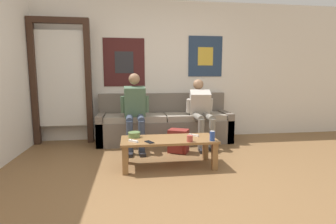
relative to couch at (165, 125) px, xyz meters
name	(u,v)px	position (x,y,z in m)	size (l,w,h in m)	color
ground_plane	(171,188)	(-0.19, -2.00, -0.30)	(18.00, 18.00, 0.00)	brown
wall_back	(152,71)	(-0.19, 0.34, 0.98)	(10.00, 0.07, 2.55)	white
door_frame	(61,75)	(-1.77, 0.12, 0.90)	(1.00, 0.10, 2.15)	#382319
couch	(165,125)	(0.00, 0.00, 0.00)	(2.35, 0.69, 0.86)	#70665B
coffee_table	(169,143)	(-0.12, -1.33, 0.02)	(1.23, 0.53, 0.38)	olive
person_seated_adult	(135,108)	(-0.54, -0.38, 0.37)	(0.47, 0.79, 1.22)	#384256
person_seated_teen	(201,109)	(0.58, -0.35, 0.32)	(0.47, 0.86, 1.12)	gray
backpack	(178,142)	(0.12, -0.73, -0.12)	(0.36, 0.33, 0.36)	maroon
ceramic_bowl	(134,134)	(-0.56, -1.19, 0.12)	(0.16, 0.16, 0.07)	#607F47
pillar_candle	(190,139)	(0.12, -1.52, 0.12)	(0.07, 0.07, 0.09)	#B24C42
drink_can_blue	(212,136)	(0.41, -1.52, 0.14)	(0.07, 0.07, 0.12)	#28479E
game_controller_near_left	(194,135)	(0.24, -1.24, 0.09)	(0.13, 0.12, 0.03)	white
game_controller_near_right	(133,141)	(-0.58, -1.44, 0.09)	(0.12, 0.13, 0.03)	white
cell_phone	(149,142)	(-0.38, -1.49, 0.08)	(0.12, 0.15, 0.01)	black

